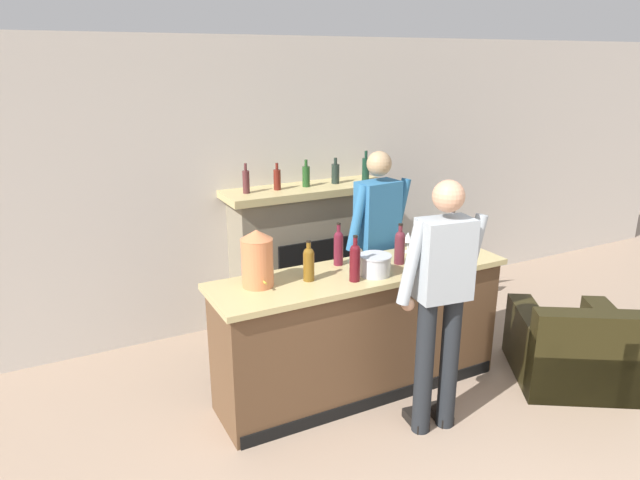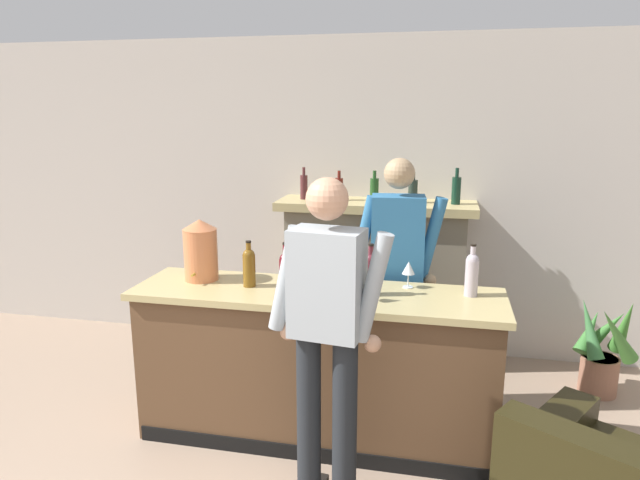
# 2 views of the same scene
# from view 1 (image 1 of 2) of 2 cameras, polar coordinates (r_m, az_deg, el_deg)

# --- Properties ---
(wall_back_panel) EXTENTS (12.00, 0.07, 2.75)m
(wall_back_panel) POSITION_cam_1_polar(r_m,az_deg,el_deg) (5.53, -6.66, 5.33)
(wall_back_panel) COLOR beige
(wall_back_panel) RESTS_ON ground_plane
(bar_counter) EXTENTS (2.35, 0.64, 1.02)m
(bar_counter) POSITION_cam_1_polar(r_m,az_deg,el_deg) (4.53, 4.05, -9.07)
(bar_counter) COLOR brown
(bar_counter) RESTS_ON ground_plane
(fireplace_stone) EXTENTS (1.65, 0.52, 1.68)m
(fireplace_stone) POSITION_cam_1_polar(r_m,az_deg,el_deg) (5.65, -1.24, -1.36)
(fireplace_stone) COLOR #7A705C
(fireplace_stone) RESTS_ON ground_plane
(armchair_black) EXTENTS (1.19, 1.20, 0.75)m
(armchair_black) POSITION_cam_1_polar(r_m,az_deg,el_deg) (5.17, 23.85, -10.26)
(armchair_black) COLOR black
(armchair_black) RESTS_ON ground_plane
(potted_plant_corner) EXTENTS (0.49, 0.49, 0.79)m
(potted_plant_corner) POSITION_cam_1_polar(r_m,az_deg,el_deg) (6.47, 14.42, -2.65)
(potted_plant_corner) COLOR #936149
(potted_plant_corner) RESTS_ON ground_plane
(person_customer) EXTENTS (0.65, 0.34, 1.82)m
(person_customer) POSITION_cam_1_polar(r_m,az_deg,el_deg) (3.93, 12.01, -5.67)
(person_customer) COLOR black
(person_customer) RESTS_ON ground_plane
(person_bartender) EXTENTS (0.66, 0.33, 1.82)m
(person_bartender) POSITION_cam_1_polar(r_m,az_deg,el_deg) (4.96, 5.71, -0.40)
(person_bartender) COLOR #1C2030
(person_bartender) RESTS_ON ground_plane
(copper_dispenser) EXTENTS (0.23, 0.27, 0.41)m
(copper_dispenser) POSITION_cam_1_polar(r_m,az_deg,el_deg) (3.99, -6.30, -1.80)
(copper_dispenser) COLOR #CD7448
(copper_dispenser) RESTS_ON bar_counter
(ice_bucket_steel) EXTENTS (0.24, 0.24, 0.15)m
(ice_bucket_steel) POSITION_cam_1_polar(r_m,az_deg,el_deg) (4.23, 5.53, -2.49)
(ice_bucket_steel) COLOR silver
(ice_bucket_steel) RESTS_ON bar_counter
(wine_bottle_riesling_slim) EXTENTS (0.08, 0.08, 0.33)m
(wine_bottle_riesling_slim) POSITION_cam_1_polar(r_m,az_deg,el_deg) (4.90, 13.03, 0.85)
(wine_bottle_riesling_slim) COLOR #B3A6B1
(wine_bottle_riesling_slim) RESTS_ON bar_counter
(wine_bottle_rose_blush) EXTENTS (0.08, 0.08, 0.34)m
(wine_bottle_rose_blush) POSITION_cam_1_polar(r_m,az_deg,el_deg) (4.08, 3.51, -2.09)
(wine_bottle_rose_blush) COLOR #531017
(wine_bottle_rose_blush) RESTS_ON bar_counter
(wine_bottle_port_short) EXTENTS (0.08, 0.08, 0.30)m
(wine_bottle_port_short) POSITION_cam_1_polar(r_m,az_deg,el_deg) (4.08, -1.13, -2.26)
(wine_bottle_port_short) COLOR brown
(wine_bottle_port_short) RESTS_ON bar_counter
(wine_bottle_burgundy_dark) EXTENTS (0.08, 0.08, 0.32)m
(wine_bottle_burgundy_dark) POSITION_cam_1_polar(r_m,az_deg,el_deg) (4.46, 7.98, -0.57)
(wine_bottle_burgundy_dark) COLOR #571F29
(wine_bottle_burgundy_dark) RESTS_ON bar_counter
(wine_bottle_cabernet_heavy) EXTENTS (0.07, 0.07, 0.34)m
(wine_bottle_cabernet_heavy) POSITION_cam_1_polar(r_m,az_deg,el_deg) (4.39, 1.86, -0.64)
(wine_bottle_cabernet_heavy) COLOR maroon
(wine_bottle_cabernet_heavy) RESTS_ON bar_counter
(wine_glass_mid_counter) EXTENTS (0.07, 0.07, 0.18)m
(wine_glass_mid_counter) POSITION_cam_1_polar(r_m,az_deg,el_deg) (4.39, 9.06, -1.25)
(wine_glass_mid_counter) COLOR silver
(wine_glass_mid_counter) RESTS_ON bar_counter
(wine_glass_front_right) EXTENTS (0.08, 0.08, 0.17)m
(wine_glass_front_right) POSITION_cam_1_polar(r_m,az_deg,el_deg) (4.74, 8.78, 0.24)
(wine_glass_front_right) COLOR silver
(wine_glass_front_right) RESTS_ON bar_counter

